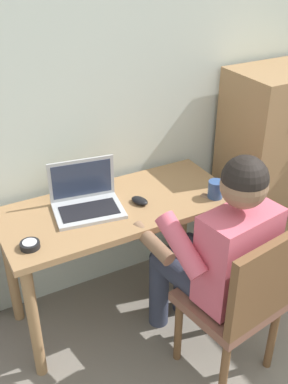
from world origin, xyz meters
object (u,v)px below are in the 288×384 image
(person_seated, at_px, (217,249))
(desk_clock, at_px, (30,245))
(coffee_mug, at_px, (216,189))
(computer_mouse, at_px, (140,201))
(dresser, at_px, (272,168))
(laptop, at_px, (86,199))
(desk, at_px, (118,223))
(chair, at_px, (241,300))

(person_seated, height_order, desk_clock, person_seated)
(person_seated, relative_size, desk_clock, 13.22)
(desk_clock, xyz_separation_m, coffee_mug, (0.99, -0.04, 0.03))
(coffee_mug, bearing_deg, person_seated, -124.25)
(computer_mouse, distance_m, coffee_mug, 0.41)
(computer_mouse, bearing_deg, dresser, -13.97)
(dresser, bearing_deg, coffee_mug, -158.70)
(desk_clock, bearing_deg, laptop, 28.08)
(desk, distance_m, computer_mouse, 0.17)
(person_seated, height_order, laptop, person_seated)
(desk_clock, bearing_deg, person_seated, -23.90)
(dresser, bearing_deg, laptop, -179.01)
(dresser, height_order, laptop, dresser)
(dresser, bearing_deg, desk, -176.52)
(desk, height_order, person_seated, person_seated)
(desk, xyz_separation_m, person_seated, (0.28, -0.49, 0.06))
(computer_mouse, relative_size, coffee_mug, 0.83)
(computer_mouse, xyz_separation_m, desk_clock, (-0.61, -0.10, -0.00))
(dresser, xyz_separation_m, laptop, (-1.27, -0.02, 0.14))
(desk_clock, bearing_deg, coffee_mug, -2.08)
(laptop, xyz_separation_m, coffee_mug, (0.64, -0.22, -0.00))
(chair, height_order, laptop, laptop)
(chair, bearing_deg, computer_mouse, 107.59)
(chair, distance_m, coffee_mug, 0.60)
(computer_mouse, bearing_deg, desk, 138.33)
(dresser, xyz_separation_m, desk_clock, (-1.62, -0.21, 0.11))
(desk, relative_size, desk_clock, 13.63)
(chair, height_order, person_seated, person_seated)
(dresser, height_order, desk_clock, dresser)
(computer_mouse, bearing_deg, laptop, 141.13)
(dresser, distance_m, laptop, 1.28)
(chair, bearing_deg, desk, 114.50)
(person_seated, bearing_deg, computer_mouse, 111.25)
(dresser, xyz_separation_m, computer_mouse, (-1.01, -0.11, 0.11))
(desk, xyz_separation_m, laptop, (-0.15, 0.05, 0.17))
(chair, height_order, desk_clock, chair)
(person_seated, height_order, computer_mouse, person_seated)
(laptop, bearing_deg, person_seated, -50.96)
(person_seated, relative_size, laptop, 3.17)
(computer_mouse, height_order, coffee_mug, coffee_mug)
(laptop, relative_size, desk_clock, 4.17)
(laptop, distance_m, coffee_mug, 0.68)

